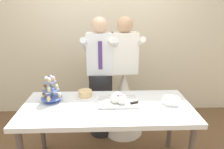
{
  "coord_description": "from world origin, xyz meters",
  "views": [
    {
      "loc": [
        -0.02,
        -1.97,
        1.78
      ],
      "look_at": [
        0.06,
        0.15,
        1.07
      ],
      "focal_mm": 33.04,
      "sensor_mm": 36.0,
      "label": 1
    }
  ],
  "objects_px": {
    "dessert_table": "(107,112)",
    "plate_stack": "(171,101)",
    "person_bride": "(124,95)",
    "cupcake_stand": "(51,91)",
    "main_cake_tray": "(118,100)",
    "person_groom": "(101,85)",
    "round_cake": "(85,94)"
  },
  "relations": [
    {
      "from": "dessert_table",
      "to": "plate_stack",
      "type": "distance_m",
      "value": 0.71
    },
    {
      "from": "plate_stack",
      "to": "person_bride",
      "type": "distance_m",
      "value": 0.83
    },
    {
      "from": "dessert_table",
      "to": "cupcake_stand",
      "type": "distance_m",
      "value": 0.66
    },
    {
      "from": "main_cake_tray",
      "to": "person_bride",
      "type": "relative_size",
      "value": 0.26
    },
    {
      "from": "plate_stack",
      "to": "cupcake_stand",
      "type": "bearing_deg",
      "value": 175.31
    },
    {
      "from": "dessert_table",
      "to": "plate_stack",
      "type": "bearing_deg",
      "value": 2.27
    },
    {
      "from": "cupcake_stand",
      "to": "person_groom",
      "type": "height_order",
      "value": "person_groom"
    },
    {
      "from": "round_cake",
      "to": "person_groom",
      "type": "bearing_deg",
      "value": 68.16
    },
    {
      "from": "round_cake",
      "to": "person_groom",
      "type": "relative_size",
      "value": 0.14
    },
    {
      "from": "round_cake",
      "to": "person_groom",
      "type": "xyz_separation_m",
      "value": [
        0.17,
        0.43,
        -0.06
      ]
    },
    {
      "from": "plate_stack",
      "to": "person_bride",
      "type": "height_order",
      "value": "person_bride"
    },
    {
      "from": "person_groom",
      "to": "round_cake",
      "type": "bearing_deg",
      "value": -111.84
    },
    {
      "from": "main_cake_tray",
      "to": "round_cake",
      "type": "distance_m",
      "value": 0.41
    },
    {
      "from": "person_bride",
      "to": "round_cake",
      "type": "bearing_deg",
      "value": -137.51
    },
    {
      "from": "main_cake_tray",
      "to": "person_groom",
      "type": "height_order",
      "value": "person_groom"
    },
    {
      "from": "plate_stack",
      "to": "person_groom",
      "type": "relative_size",
      "value": 0.11
    },
    {
      "from": "dessert_table",
      "to": "cupcake_stand",
      "type": "relative_size",
      "value": 5.9
    },
    {
      "from": "person_groom",
      "to": "plate_stack",
      "type": "bearing_deg",
      "value": -39.59
    },
    {
      "from": "cupcake_stand",
      "to": "round_cake",
      "type": "distance_m",
      "value": 0.39
    },
    {
      "from": "dessert_table",
      "to": "round_cake",
      "type": "height_order",
      "value": "round_cake"
    },
    {
      "from": "main_cake_tray",
      "to": "dessert_table",
      "type": "bearing_deg",
      "value": -152.5
    },
    {
      "from": "person_groom",
      "to": "person_bride",
      "type": "height_order",
      "value": "same"
    },
    {
      "from": "round_cake",
      "to": "person_bride",
      "type": "distance_m",
      "value": 0.71
    },
    {
      "from": "dessert_table",
      "to": "plate_stack",
      "type": "xyz_separation_m",
      "value": [
        0.7,
        0.03,
        0.11
      ]
    },
    {
      "from": "plate_stack",
      "to": "person_groom",
      "type": "bearing_deg",
      "value": 140.41
    },
    {
      "from": "main_cake_tray",
      "to": "person_groom",
      "type": "xyz_separation_m",
      "value": [
        -0.2,
        0.6,
        -0.07
      ]
    },
    {
      "from": "round_cake",
      "to": "person_bride",
      "type": "bearing_deg",
      "value": 42.49
    },
    {
      "from": "dessert_table",
      "to": "main_cake_tray",
      "type": "bearing_deg",
      "value": 27.5
    },
    {
      "from": "cupcake_stand",
      "to": "main_cake_tray",
      "type": "height_order",
      "value": "cupcake_stand"
    },
    {
      "from": "cupcake_stand",
      "to": "main_cake_tray",
      "type": "distance_m",
      "value": 0.74
    },
    {
      "from": "dessert_table",
      "to": "person_groom",
      "type": "bearing_deg",
      "value": 96.54
    },
    {
      "from": "dessert_table",
      "to": "person_groom",
      "type": "height_order",
      "value": "person_groom"
    }
  ]
}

